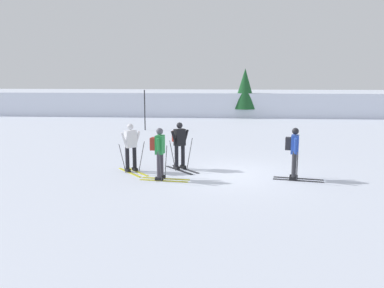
% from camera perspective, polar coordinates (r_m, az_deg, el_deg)
% --- Properties ---
extents(ground_plane, '(120.00, 120.00, 0.00)m').
position_cam_1_polar(ground_plane, '(14.42, 5.67, -4.17)').
color(ground_plane, silver).
extents(far_snow_ridge, '(80.00, 7.44, 1.88)m').
position_cam_1_polar(far_snow_ridge, '(35.88, 4.95, 5.71)').
color(far_snow_ridge, silver).
rests_on(far_snow_ridge, ground).
extents(skier_white, '(1.29, 1.48, 1.71)m').
position_cam_1_polar(skier_white, '(14.74, -8.39, -0.29)').
color(skier_white, gold).
rests_on(skier_white, ground).
extents(skier_blue, '(1.64, 0.99, 1.71)m').
position_cam_1_polar(skier_blue, '(13.89, 13.79, -0.92)').
color(skier_blue, black).
rests_on(skier_blue, ground).
extents(skier_green, '(1.63, 1.00, 1.71)m').
position_cam_1_polar(skier_green, '(13.49, -4.50, -0.97)').
color(skier_green, gold).
rests_on(skier_green, ground).
extents(skier_black, '(1.31, 1.46, 1.71)m').
position_cam_1_polar(skier_black, '(14.97, -1.75, 0.12)').
color(skier_black, black).
rests_on(skier_black, ground).
extents(trail_marker_pole, '(0.06, 0.06, 2.44)m').
position_cam_1_polar(trail_marker_pole, '(25.40, -6.49, 4.64)').
color(trail_marker_pole, black).
rests_on(trail_marker_pole, ground).
extents(conifer_far_left, '(1.84, 1.84, 3.78)m').
position_cam_1_polar(conifer_far_left, '(32.63, 7.26, 7.53)').
color(conifer_far_left, '#513823').
rests_on(conifer_far_left, ground).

